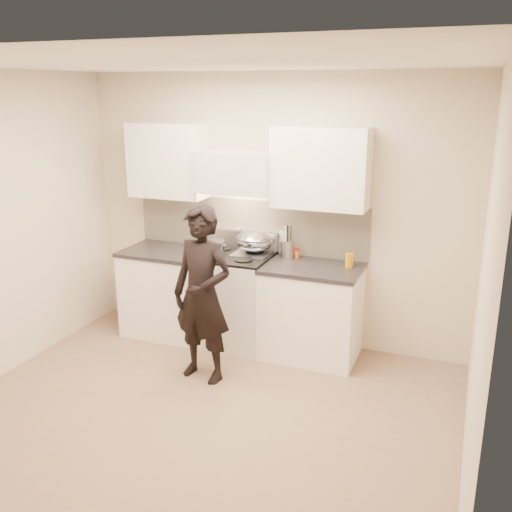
# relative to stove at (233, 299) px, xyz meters

# --- Properties ---
(ground_plane) EXTENTS (4.00, 4.00, 0.00)m
(ground_plane) POSITION_rel_stove_xyz_m (0.30, -1.42, -0.47)
(ground_plane) COLOR #866B54
(room_shell) EXTENTS (4.04, 3.54, 2.70)m
(room_shell) POSITION_rel_stove_xyz_m (0.24, -1.05, 1.12)
(room_shell) COLOR beige
(room_shell) RESTS_ON ground
(stove) EXTENTS (0.76, 0.65, 0.96)m
(stove) POSITION_rel_stove_xyz_m (0.00, 0.00, 0.00)
(stove) COLOR silver
(stove) RESTS_ON ground
(counter_right) EXTENTS (0.92, 0.67, 0.92)m
(counter_right) POSITION_rel_stove_xyz_m (0.83, 0.00, -0.01)
(counter_right) COLOR white
(counter_right) RESTS_ON ground
(counter_left) EXTENTS (0.82, 0.67, 0.92)m
(counter_left) POSITION_rel_stove_xyz_m (-0.78, 0.00, -0.01)
(counter_left) COLOR white
(counter_left) RESTS_ON ground
(wok) EXTENTS (0.38, 0.47, 0.31)m
(wok) POSITION_rel_stove_xyz_m (0.18, 0.14, 0.59)
(wok) COLOR #A8A8BF
(wok) RESTS_ON stove
(stock_pot) EXTENTS (0.29, 0.25, 0.14)m
(stock_pot) POSITION_rel_stove_xyz_m (-0.15, -0.11, 0.55)
(stock_pot) COLOR #A8A8BF
(stock_pot) RESTS_ON stove
(utensil_crock) EXTENTS (0.13, 0.13, 0.34)m
(utensil_crock) POSITION_rel_stove_xyz_m (0.52, 0.17, 0.55)
(utensil_crock) COLOR #AFAFAF
(utensil_crock) RESTS_ON counter_right
(spice_jar) EXTENTS (0.04, 0.04, 0.10)m
(spice_jar) POSITION_rel_stove_xyz_m (0.61, 0.21, 0.50)
(spice_jar) COLOR #CB5D1B
(spice_jar) RESTS_ON counter_right
(oil_glass) EXTENTS (0.08, 0.08, 0.13)m
(oil_glass) POSITION_rel_stove_xyz_m (1.16, 0.09, 0.51)
(oil_glass) COLOR #B58306
(oil_glass) RESTS_ON counter_right
(person) EXTENTS (0.63, 0.46, 1.59)m
(person) POSITION_rel_stove_xyz_m (0.05, -0.78, 0.32)
(person) COLOR black
(person) RESTS_ON ground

